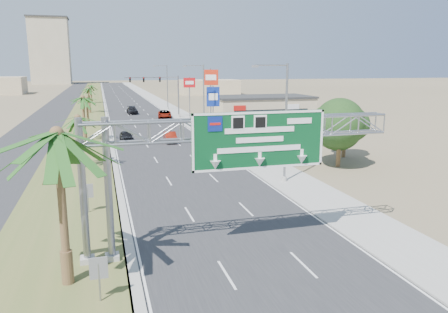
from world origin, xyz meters
name	(u,v)px	position (x,y,z in m)	size (l,w,h in m)	color
road	(128,103)	(0.00, 110.00, 0.01)	(12.00, 300.00, 0.02)	#28282B
sidewalk_right	(160,102)	(8.50, 110.00, 0.05)	(4.00, 300.00, 0.10)	#9E9B93
median_grass	(90,103)	(-10.00, 110.00, 0.06)	(7.00, 300.00, 0.12)	#4E5E29
opposing_road	(62,104)	(-17.00, 110.00, 0.01)	(8.00, 300.00, 0.02)	#28282B
sign_gantry	(228,139)	(-1.06, 9.93, 6.06)	(16.75, 1.24, 7.50)	gray
palm_near	(57,135)	(-9.20, 8.00, 6.93)	(5.70, 5.70, 8.35)	brown
palm_row_b	(78,118)	(-9.50, 32.00, 4.90)	(3.99, 3.99, 5.95)	brown
palm_row_c	(83,99)	(-9.50, 48.00, 5.66)	(3.99, 3.99, 6.75)	brown
palm_row_d	(87,98)	(-9.50, 66.00, 4.42)	(3.99, 3.99, 5.45)	brown
palm_row_e	(89,89)	(-9.50, 85.00, 5.09)	(3.99, 3.99, 6.15)	brown
palm_row_f	(91,86)	(-9.50, 110.00, 4.71)	(3.99, 3.99, 5.75)	brown
streetlight_near	(283,128)	(7.30, 22.00, 4.69)	(3.27, 0.44, 10.00)	gray
streetlight_mid	(202,101)	(7.30, 52.00, 4.69)	(3.27, 0.44, 10.00)	gray
streetlight_far	(167,89)	(7.30, 88.00, 4.69)	(3.27, 0.44, 10.00)	gray
signal_mast	(168,92)	(5.17, 71.97, 4.85)	(10.28, 0.71, 8.00)	gray
store_building	(262,108)	(22.00, 66.00, 2.00)	(18.00, 10.00, 4.00)	tan
oak_near	(340,121)	(15.00, 26.00, 4.53)	(4.50, 4.50, 6.80)	brown
oak_far	(345,122)	(18.00, 30.00, 3.82)	(3.50, 3.50, 5.60)	brown
median_signback_a	(99,271)	(-7.80, 6.00, 1.45)	(0.75, 0.08, 2.08)	gray
median_signback_b	(88,193)	(-8.50, 18.00, 1.45)	(0.75, 0.08, 2.08)	gray
tower_distant	(50,52)	(-32.00, 250.00, 17.50)	(20.00, 16.00, 35.00)	tan
building_distant_right	(209,87)	(30.00, 140.00, 2.50)	(20.00, 12.00, 5.00)	tan
car_left_lane	(126,136)	(-4.25, 46.96, 0.66)	(1.57, 3.90, 1.33)	black
car_mid_lane	(170,137)	(1.21, 44.48, 0.68)	(1.44, 4.12, 1.36)	maroon
car_right_lane	(165,114)	(4.39, 71.63, 0.74)	(2.45, 5.31, 1.48)	gray
car_far	(132,110)	(-1.02, 80.94, 0.74)	(2.07, 5.10, 1.48)	black
pole_sign_red_near	(211,81)	(9.61, 56.13, 7.44)	(2.34, 1.18, 9.42)	gray
pole_sign_blue	(213,98)	(9.50, 54.26, 4.91)	(2.02, 0.48, 6.83)	gray
pole_sign_red_far	(189,86)	(9.00, 70.14, 6.14)	(2.22, 0.53, 7.81)	gray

